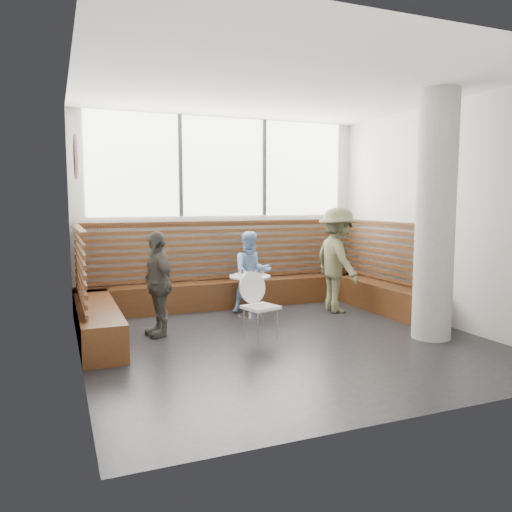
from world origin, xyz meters
name	(u,v)px	position (x,y,z in m)	size (l,w,h in m)	color
room	(286,217)	(0.00, 0.00, 1.60)	(5.00, 5.00, 3.20)	silver
booth	(238,288)	(0.00, 1.77, 0.41)	(5.00, 2.50, 1.44)	#3F220F
concrete_column	(435,217)	(1.85, -0.60, 1.60)	(0.50, 0.50, 3.20)	gray
wall_art	(75,157)	(-2.46, 0.40, 2.30)	(0.50, 0.50, 0.03)	white
cafe_table	(250,287)	(0.06, 1.39, 0.47)	(0.63, 0.63, 0.65)	silver
cafe_chair	(259,300)	(-0.28, 0.22, 0.51)	(0.42, 0.41, 0.88)	white
adult_man	(337,260)	(1.52, 1.24, 0.85)	(1.10, 0.63, 1.70)	brown
child_back	(252,272)	(0.21, 1.71, 0.66)	(0.64, 0.50, 1.31)	#779BCE
child_left	(158,284)	(-1.47, 0.88, 0.70)	(0.82, 0.34, 1.40)	#484741
plate_near	(241,274)	(-0.04, 1.54, 0.66)	(0.21, 0.21, 0.01)	white
plate_far	(252,274)	(0.14, 1.51, 0.66)	(0.20, 0.20, 0.01)	white
glass_left	(241,273)	(-0.12, 1.31, 0.71)	(0.07, 0.07, 0.12)	white
glass_mid	(255,272)	(0.12, 1.33, 0.71)	(0.07, 0.07, 0.11)	white
glass_right	(262,271)	(0.26, 1.41, 0.71)	(0.07, 0.07, 0.11)	white
menu_card	(258,277)	(0.12, 1.20, 0.65)	(0.21, 0.15, 0.00)	#A5C64C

